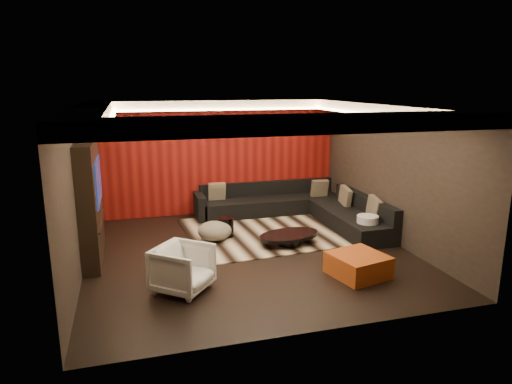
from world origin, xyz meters
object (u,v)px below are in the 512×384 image
object	(u,v)px
drum_stool	(226,227)
orange_ottoman	(358,265)
sectional_sofa	(299,208)
white_side_table	(367,229)
armchair	(183,269)
coffee_table	(289,239)

from	to	relation	value
drum_stool	orange_ottoman	xyz separation A→B (m)	(1.74, -2.56, -0.04)
sectional_sofa	white_side_table	bearing A→B (deg)	-67.86
armchair	sectional_sofa	bearing A→B (deg)	-5.63
orange_ottoman	sectional_sofa	size ratio (longest dim) A/B	0.23
drum_stool	white_side_table	world-z (taller)	white_side_table
sectional_sofa	coffee_table	bearing A→B (deg)	-117.33
orange_ottoman	drum_stool	bearing A→B (deg)	124.14
white_side_table	coffee_table	bearing A→B (deg)	171.77
white_side_table	orange_ottoman	xyz separation A→B (m)	(-1.00, -1.50, -0.09)
white_side_table	armchair	bearing A→B (deg)	-162.00
drum_stool	armchair	distance (m)	2.62
orange_ottoman	armchair	world-z (taller)	armchair
coffee_table	armchair	size ratio (longest dim) A/B	1.61
white_side_table	sectional_sofa	size ratio (longest dim) A/B	0.15
white_side_table	orange_ottoman	world-z (taller)	white_side_table
coffee_table	drum_stool	distance (m)	1.40
coffee_table	sectional_sofa	world-z (taller)	sectional_sofa
drum_stool	sectional_sofa	world-z (taller)	sectional_sofa
orange_ottoman	armchair	xyz separation A→B (m)	(-2.92, 0.23, 0.18)
orange_ottoman	sectional_sofa	distance (m)	3.39
coffee_table	sectional_sofa	distance (m)	1.86
drum_stool	sectional_sofa	size ratio (longest dim) A/B	0.11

